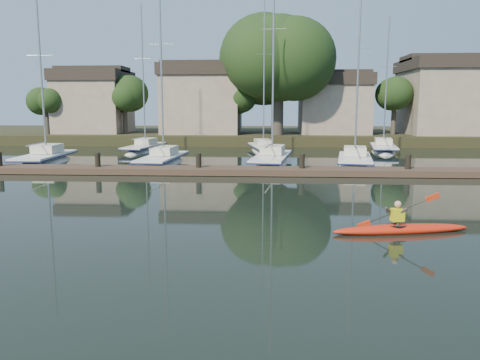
# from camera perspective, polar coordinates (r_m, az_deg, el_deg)

# --- Properties ---
(ground) EXTENTS (160.00, 160.00, 0.00)m
(ground) POSITION_cam_1_polar(r_m,az_deg,el_deg) (13.52, -1.00, -7.91)
(ground) COLOR black
(ground) RESTS_ON ground
(kayak) EXTENTS (4.50, 1.41, 1.43)m
(kayak) POSITION_cam_1_polar(r_m,az_deg,el_deg) (15.56, 18.97, -5.47)
(kayak) COLOR red
(kayak) RESTS_ON ground
(dock) EXTENTS (34.00, 2.00, 1.80)m
(dock) POSITION_cam_1_polar(r_m,az_deg,el_deg) (27.17, 1.21, 1.14)
(dock) COLOR #4D392C
(dock) RESTS_ON ground
(sailboat_0) EXTENTS (2.69, 8.13, 12.73)m
(sailboat_0) POSITION_cam_1_polar(r_m,az_deg,el_deg) (34.97, -22.58, 1.54)
(sailboat_0) COLOR white
(sailboat_0) RESTS_ON ground
(sailboat_1) EXTENTS (2.60, 8.50, 13.71)m
(sailboat_1) POSITION_cam_1_polar(r_m,az_deg,el_deg) (32.19, -9.38, 1.56)
(sailboat_1) COLOR white
(sailboat_1) RESTS_ON ground
(sailboat_2) EXTENTS (3.37, 9.47, 15.34)m
(sailboat_2) POSITION_cam_1_polar(r_m,az_deg,el_deg) (31.93, 3.87, 1.59)
(sailboat_2) COLOR white
(sailboat_2) RESTS_ON ground
(sailboat_3) EXTENTS (3.47, 8.42, 13.19)m
(sailboat_3) POSITION_cam_1_polar(r_m,az_deg,el_deg) (32.01, 13.77, 1.36)
(sailboat_3) COLOR white
(sailboat_3) RESTS_ON ground
(sailboat_5) EXTENTS (2.78, 8.37, 13.60)m
(sailboat_5) POSITION_cam_1_polar(r_m,az_deg,el_deg) (41.80, -11.54, 3.23)
(sailboat_5) COLOR white
(sailboat_5) RESTS_ON ground
(sailboat_6) EXTENTS (3.43, 9.04, 14.08)m
(sailboat_6) POSITION_cam_1_polar(r_m,az_deg,el_deg) (40.38, 2.93, 3.21)
(sailboat_6) COLOR white
(sailboat_6) RESTS_ON ground
(sailboat_7) EXTENTS (3.27, 7.96, 12.47)m
(sailboat_7) POSITION_cam_1_polar(r_m,az_deg,el_deg) (42.08, 17.05, 3.03)
(sailboat_7) COLOR white
(sailboat_7) RESTS_ON ground
(shore) EXTENTS (90.00, 25.25, 12.75)m
(shore) POSITION_cam_1_polar(r_m,az_deg,el_deg) (53.19, 4.04, 8.26)
(shore) COLOR #252D16
(shore) RESTS_ON ground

